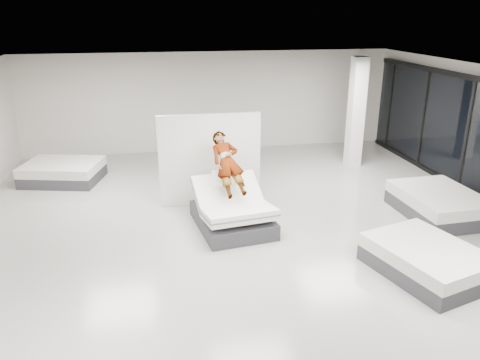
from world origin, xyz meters
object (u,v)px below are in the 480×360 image
Objects in this scene: person at (228,172)px; flat_bed_right_far at (439,204)px; remote at (243,184)px; column at (356,113)px; hero_bed at (232,212)px; flat_bed_right_near at (427,260)px; divider_panel at (210,160)px; flat_bed_left_far at (63,172)px.

person is 0.76× the size of flat_bed_right_far.
person is 11.59× the size of remote.
flat_bed_right_far is at bearing -83.94° from column.
hero_bed is 14.95× the size of remote.
hero_bed is 0.87m from person.
person is 4.28m from flat_bed_right_near.
divider_panel is (-0.50, 1.46, 0.12)m from remote.
divider_panel reaches higher than flat_bed_right_far.
person is at bearing 173.14° from flat_bed_right_far.
column reaches higher than divider_panel.
column is at bearing 96.06° from flat_bed_right_far.
column is at bearing 33.53° from remote.
flat_bed_right_near is (2.82, -2.51, -0.71)m from remote.
hero_bed is at bearing -42.44° from flat_bed_left_far.
flat_bed_right_near is at bearing -49.62° from remote.
flat_bed_left_far is at bearing 155.64° from flat_bed_right_far.
hero_bed is 0.99× the size of flat_bed_right_far.
divider_panel is 4.47m from flat_bed_left_far.
flat_bed_left_far reaches higher than flat_bed_right_near.
hero_bed is at bearing -140.03° from column.
flat_bed_right_far is at bearing -3.20° from hero_bed.
flat_bed_left_far is (-7.10, 6.22, 0.00)m from flat_bed_right_near.
column is at bearing 78.36° from flat_bed_right_near.
person is 5.48m from column.
remote is 5.71m from flat_bed_left_far.
divider_panel is at bearing -154.83° from column.
remote is 0.06× the size of divider_panel.
flat_bed_right_far is (5.00, -1.72, -0.81)m from divider_panel.
flat_bed_left_far is at bearing 179.32° from column.
flat_bed_left_far is 8.47m from column.
hero_bed is 3.95m from flat_bed_right_near.
flat_bed_right_near is at bearing -39.55° from hero_bed.
flat_bed_right_near is 9.44m from flat_bed_left_far.
hero_bed reaches higher than flat_bed_right_near.
divider_panel reaches higher than remote.
person is 0.72× the size of flat_bed_left_far.
flat_bed_right_far is 0.93× the size of flat_bed_right_near.
person is 1.17m from divider_panel.
hero_bed reaches higher than remote.
column reaches higher than person.
person is at bearing 122.15° from remote.
flat_bed_right_far is at bearing 53.37° from flat_bed_right_near.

